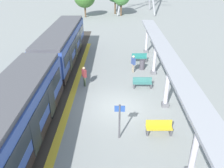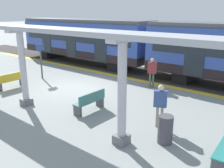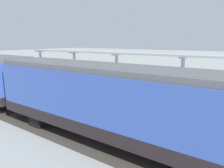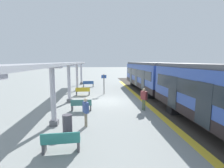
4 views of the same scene
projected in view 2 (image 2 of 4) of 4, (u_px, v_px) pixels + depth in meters
ground_plane at (77, 88)px, 13.71m from camera, size 176.00×176.00×0.00m
tactile_edge_strip at (115, 76)px, 16.27m from camera, size 0.46×29.14×0.01m
trackbed at (131, 71)px, 17.63m from camera, size 3.20×41.14×0.01m
train_near_carriage at (83, 40)px, 20.03m from camera, size 2.65×12.28×3.48m
canopy_pillar_third at (23, 68)px, 10.71m from camera, size 1.10×0.44×3.36m
canopy_pillar_fourth at (122, 93)px, 7.45m from camera, size 1.10×0.44×3.36m
canopy_beam at (16, 27)px, 10.37m from camera, size 1.20×23.51×0.16m
bench_far_end at (90, 101)px, 10.36m from camera, size 1.50×0.45×0.86m
bench_extra_slot at (11, 80)px, 13.53m from camera, size 1.51×0.47×0.86m
trash_bin at (165, 129)px, 7.85m from camera, size 0.48×0.48×0.93m
platform_info_sign at (41, 58)px, 15.21m from camera, size 0.56×0.10×2.20m
passenger_waiting_near_edge at (152, 69)px, 13.45m from camera, size 0.44×0.52×1.66m
passenger_by_the_benches at (160, 101)px, 8.78m from camera, size 0.38×0.51×1.61m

